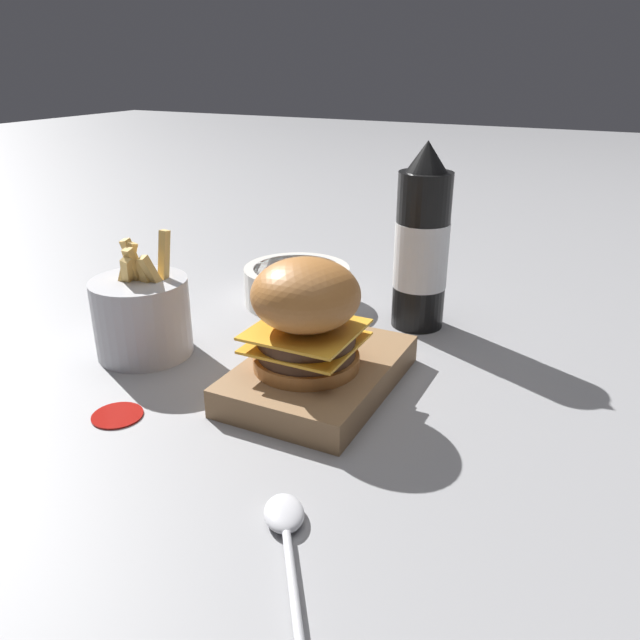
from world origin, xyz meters
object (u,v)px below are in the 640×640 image
(ketchup_bottle, at_px, (421,247))
(spoon, at_px, (286,528))
(serving_board, at_px, (320,374))
(burger, at_px, (306,314))
(fries_basket, at_px, (142,315))
(side_bowl, at_px, (297,284))

(ketchup_bottle, xyz_separation_m, spoon, (-0.45, -0.04, -0.11))
(serving_board, xyz_separation_m, burger, (-0.02, 0.01, 0.08))
(serving_board, height_order, fries_basket, fries_basket)
(fries_basket, bearing_deg, ketchup_bottle, -49.32)
(spoon, bearing_deg, fries_basket, 22.88)
(fries_basket, bearing_deg, burger, -90.03)
(side_bowl, xyz_separation_m, spoon, (-0.45, -0.23, -0.02))
(fries_basket, xyz_separation_m, side_bowl, (0.24, -0.09, -0.02))
(fries_basket, height_order, spoon, fries_basket)
(ketchup_bottle, relative_size, fries_basket, 1.60)
(burger, distance_m, ketchup_bottle, 0.25)
(side_bowl, height_order, spoon, side_bowl)
(burger, bearing_deg, ketchup_bottle, -11.54)
(serving_board, xyz_separation_m, side_bowl, (0.22, 0.15, 0.01))
(burger, relative_size, fries_basket, 0.78)
(burger, bearing_deg, fries_basket, 89.97)
(fries_basket, height_order, side_bowl, fries_basket)
(ketchup_bottle, height_order, fries_basket, ketchup_bottle)
(serving_board, height_order, spoon, serving_board)
(serving_board, distance_m, fries_basket, 0.24)
(serving_board, xyz_separation_m, spoon, (-0.23, -0.08, -0.01))
(ketchup_bottle, bearing_deg, side_bowl, 90.00)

